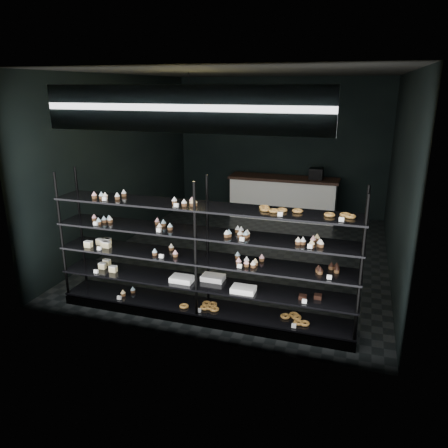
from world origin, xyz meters
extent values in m
cube|color=black|center=(0.00, 0.00, 0.01)|extent=(5.00, 6.00, 0.01)
cube|color=black|center=(0.00, 0.00, 3.20)|extent=(5.00, 6.00, 0.01)
cube|color=black|center=(0.00, 3.00, 1.60)|extent=(5.00, 0.01, 3.20)
cube|color=black|center=(0.00, -3.00, 1.60)|extent=(5.00, 0.01, 3.20)
cube|color=black|center=(-2.50, 0.00, 1.60)|extent=(0.01, 6.00, 3.20)
cube|color=black|center=(2.50, 0.00, 1.60)|extent=(0.01, 6.00, 3.20)
cube|color=black|center=(0.04, -2.45, 0.06)|extent=(4.00, 0.50, 0.12)
cylinder|color=black|center=(-1.93, -2.67, 0.99)|extent=(0.04, 0.04, 1.85)
cylinder|color=black|center=(-1.93, -2.23, 0.99)|extent=(0.04, 0.04, 1.85)
cylinder|color=black|center=(0.04, -2.67, 0.99)|extent=(0.04, 0.04, 1.85)
cylinder|color=black|center=(0.04, -2.23, 0.99)|extent=(0.04, 0.04, 1.85)
cylinder|color=black|center=(2.01, -2.67, 0.99)|extent=(0.04, 0.04, 1.85)
cylinder|color=black|center=(2.01, -2.23, 0.99)|extent=(0.04, 0.04, 1.85)
cube|color=black|center=(0.04, -2.45, 0.15)|extent=(4.00, 0.50, 0.03)
cube|color=black|center=(0.04, -2.45, 0.50)|extent=(4.00, 0.50, 0.02)
cube|color=black|center=(0.04, -2.45, 0.85)|extent=(4.00, 0.50, 0.02)
cube|color=black|center=(0.04, -2.45, 1.20)|extent=(4.00, 0.50, 0.02)
cube|color=black|center=(0.04, -2.45, 1.55)|extent=(4.00, 0.50, 0.02)
cube|color=white|center=(-1.26, -2.63, 1.59)|extent=(0.06, 0.04, 0.06)
cube|color=white|center=(-0.17, -2.63, 1.59)|extent=(0.05, 0.04, 0.06)
cube|color=white|center=(1.04, -2.63, 1.59)|extent=(0.06, 0.04, 0.06)
cube|color=white|center=(1.74, -2.63, 1.59)|extent=(0.06, 0.04, 0.06)
cube|color=white|center=(-1.43, -2.63, 1.24)|extent=(0.06, 0.04, 0.06)
cube|color=white|center=(-0.51, -2.63, 1.24)|extent=(0.05, 0.04, 0.06)
cube|color=white|center=(0.58, -2.63, 1.24)|extent=(0.05, 0.04, 0.06)
cube|color=white|center=(1.42, -2.63, 1.24)|extent=(0.06, 0.04, 0.06)
cube|color=white|center=(-1.41, -2.63, 0.89)|extent=(0.06, 0.04, 0.06)
cube|color=white|center=(-0.41, -2.63, 0.89)|extent=(0.06, 0.04, 0.06)
cube|color=white|center=(0.64, -2.63, 0.89)|extent=(0.05, 0.04, 0.06)
cube|color=white|center=(1.63, -2.63, 0.89)|extent=(0.06, 0.04, 0.06)
cube|color=white|center=(-1.44, -2.63, 0.54)|extent=(0.06, 0.04, 0.06)
cube|color=white|center=(1.45, -2.63, 0.54)|extent=(0.06, 0.04, 0.06)
cube|color=white|center=(-1.09, -2.63, 0.19)|extent=(0.06, 0.04, 0.06)
cube|color=white|center=(0.03, -2.63, 0.19)|extent=(0.05, 0.04, 0.06)
cube|color=white|center=(1.33, -2.63, 0.19)|extent=(0.06, 0.04, 0.06)
cube|color=#0D0D41|center=(0.00, -2.92, 2.75)|extent=(3.20, 0.04, 0.45)
cube|color=white|center=(0.00, -2.94, 2.75)|extent=(3.30, 0.02, 0.50)
cylinder|color=black|center=(-0.63, -1.11, 2.89)|extent=(0.01, 0.01, 0.58)
sphere|color=#FDD958|center=(-0.63, -1.11, 2.45)|extent=(0.30, 0.30, 0.30)
cube|color=white|center=(0.20, 2.50, 0.46)|extent=(2.42, 0.60, 0.92)
cube|color=black|center=(0.20, 2.50, 0.95)|extent=(2.52, 0.65, 0.06)
cube|color=black|center=(0.94, 2.50, 1.10)|extent=(0.30, 0.30, 0.25)
camera|label=1|loc=(1.93, -7.37, 2.98)|focal=35.00mm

